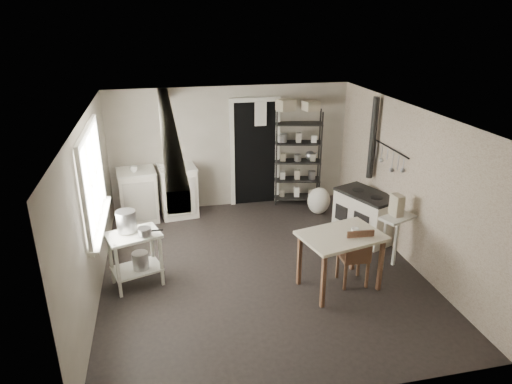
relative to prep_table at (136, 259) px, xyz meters
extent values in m
plane|color=black|center=(1.75, 0.04, -0.40)|extent=(5.00, 5.00, 0.00)
plane|color=silver|center=(1.75, 0.04, 1.90)|extent=(5.00, 5.00, 0.00)
cube|color=#A69E8D|center=(1.75, 2.54, 0.75)|extent=(4.50, 0.02, 2.30)
cube|color=#A69E8D|center=(1.75, -2.46, 0.75)|extent=(4.50, 0.02, 2.30)
cube|color=#A69E8D|center=(-0.50, 0.04, 0.75)|extent=(0.02, 5.00, 2.30)
cube|color=#A69E8D|center=(4.00, 0.04, 0.75)|extent=(0.02, 5.00, 2.30)
cylinder|color=#A6A6A8|center=(-0.07, 0.08, 0.54)|extent=(0.28, 0.28, 0.28)
cylinder|color=#A6A6A8|center=(0.16, -0.11, 0.45)|extent=(0.18, 0.18, 0.10)
cylinder|color=#A6A6A8|center=(0.06, -0.04, -0.02)|extent=(0.23, 0.23, 0.24)
imported|color=white|center=(0.48, 2.19, 0.55)|extent=(0.31, 0.31, 0.07)
imported|color=white|center=(-0.04, 2.10, 0.57)|extent=(0.17, 0.17, 0.11)
imported|color=white|center=(2.68, 2.39, 0.97)|extent=(0.11, 0.11, 0.19)
cube|color=#C1B89B|center=(2.76, 2.38, 1.61)|extent=(0.36, 0.34, 0.20)
cube|color=#C1B89B|center=(3.21, 2.30, 1.59)|extent=(0.32, 0.30, 0.17)
cube|color=#C1B89B|center=(3.69, -0.23, 0.61)|extent=(0.14, 0.22, 0.31)
imported|color=white|center=(2.85, -0.70, 0.41)|extent=(0.14, 0.14, 0.10)
ellipsoid|color=silver|center=(3.26, 1.74, -0.16)|extent=(0.48, 0.43, 0.51)
cylinder|color=white|center=(3.43, 0.03, -0.33)|extent=(0.15, 0.15, 0.14)
camera|label=1|loc=(0.45, -5.67, 3.14)|focal=32.00mm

